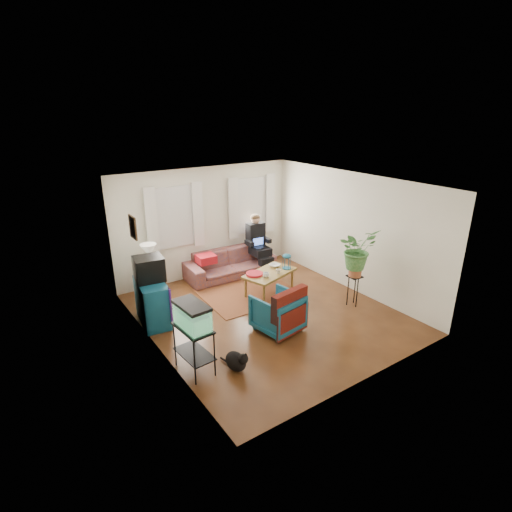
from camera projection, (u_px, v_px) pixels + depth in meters
floor at (267, 313)px, 7.96m from camera, size 4.50×5.00×0.01m
ceiling at (269, 183)px, 7.05m from camera, size 4.50×5.00×0.01m
wall_back at (206, 222)px, 9.44m from camera, size 4.50×0.01×2.60m
wall_front at (373, 303)px, 5.57m from camera, size 4.50×0.01×2.60m
wall_left at (153, 280)px, 6.32m from camera, size 0.01×5.00×2.60m
wall_right at (352, 232)px, 8.69m from camera, size 0.01×5.00×2.60m
window_left at (174, 217)px, 8.92m from camera, size 1.08×0.04×1.38m
window_right at (251, 205)px, 10.00m from camera, size 1.08×0.04×1.38m
curtains_left at (176, 218)px, 8.85m from camera, size 1.36×0.06×1.50m
curtains_right at (252, 206)px, 9.93m from camera, size 1.36×0.06×1.50m
picture_frame at (133, 227)px, 6.77m from camera, size 0.04×0.32×0.40m
area_rug at (249, 293)px, 8.81m from camera, size 2.06×1.68×0.01m
sofa at (230, 259)px, 9.59m from camera, size 2.20×0.96×0.85m
seated_person at (258, 245)px, 9.90m from camera, size 0.57×0.69×1.29m
side_table at (152, 285)px, 8.45m from camera, size 0.48×0.48×0.65m
table_lamp at (149, 258)px, 8.24m from camera, size 0.36×0.36×0.60m
dresser at (152, 302)px, 7.50m from camera, size 0.58×0.99×0.84m
crt_tv at (149, 269)px, 7.36m from camera, size 0.57×0.53×0.45m
aquarium_stand at (194, 349)px, 6.11m from camera, size 0.44×0.72×0.77m
aquarium at (192, 315)px, 5.91m from camera, size 0.39×0.65×0.40m
black_cat at (236, 359)px, 6.20m from camera, size 0.35×0.47×0.36m
armchair at (278, 310)px, 7.26m from camera, size 0.87×0.83×0.79m
serape_throw at (290, 308)px, 6.99m from camera, size 0.81×0.31×0.65m
coffee_table at (269, 282)px, 8.77m from camera, size 1.32×0.96×0.49m
cup_a at (266, 275)px, 8.41m from camera, size 0.17×0.17×0.11m
cup_b at (278, 271)px, 8.59m from camera, size 0.13×0.13×0.10m
bowl at (275, 265)px, 8.97m from camera, size 0.29×0.29×0.06m
snack_tray at (254, 274)px, 8.54m from camera, size 0.46×0.46×0.04m
birdcage at (287, 261)px, 8.83m from camera, size 0.24×0.24×0.35m
plant_stand at (353, 291)px, 8.19m from camera, size 0.29×0.29×0.65m
potted_plant at (357, 255)px, 7.92m from camera, size 0.79×0.69×0.83m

